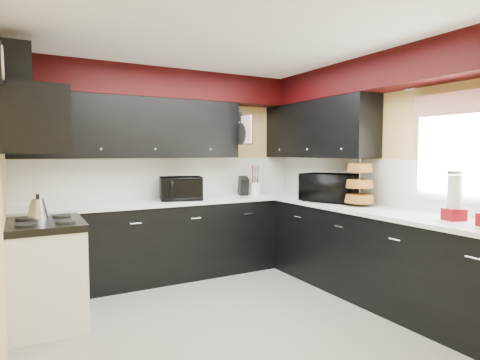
{
  "coord_description": "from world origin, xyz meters",
  "views": [
    {
      "loc": [
        -1.67,
        -3.09,
        1.52
      ],
      "look_at": [
        0.46,
        0.78,
        1.21
      ],
      "focal_mm": 30.0,
      "sensor_mm": 36.0,
      "label": 1
    }
  ],
  "objects_px": {
    "toaster_oven": "(181,188)",
    "knife_block": "(243,186)",
    "kettle": "(38,208)",
    "microwave": "(329,188)",
    "utensil_crock": "(255,189)"
  },
  "relations": [
    {
      "from": "toaster_oven",
      "to": "utensil_crock",
      "type": "distance_m",
      "value": 1.08
    },
    {
      "from": "toaster_oven",
      "to": "knife_block",
      "type": "relative_size",
      "value": 1.98
    },
    {
      "from": "microwave",
      "to": "kettle",
      "type": "bearing_deg",
      "value": 58.38
    },
    {
      "from": "toaster_oven",
      "to": "utensil_crock",
      "type": "bearing_deg",
      "value": 16.55
    },
    {
      "from": "utensil_crock",
      "to": "kettle",
      "type": "xyz_separation_m",
      "value": [
        -2.64,
        -0.55,
        -0.02
      ]
    },
    {
      "from": "toaster_oven",
      "to": "kettle",
      "type": "bearing_deg",
      "value": -149.38
    },
    {
      "from": "toaster_oven",
      "to": "microwave",
      "type": "height_order",
      "value": "microwave"
    },
    {
      "from": "knife_block",
      "to": "toaster_oven",
      "type": "bearing_deg",
      "value": -159.28
    },
    {
      "from": "microwave",
      "to": "utensil_crock",
      "type": "relative_size",
      "value": 3.56
    },
    {
      "from": "toaster_oven",
      "to": "knife_block",
      "type": "height_order",
      "value": "toaster_oven"
    },
    {
      "from": "kettle",
      "to": "toaster_oven",
      "type": "bearing_deg",
      "value": 17.36
    },
    {
      "from": "utensil_crock",
      "to": "kettle",
      "type": "relative_size",
      "value": 0.87
    },
    {
      "from": "knife_block",
      "to": "kettle",
      "type": "relative_size",
      "value": 1.29
    },
    {
      "from": "toaster_oven",
      "to": "microwave",
      "type": "xyz_separation_m",
      "value": [
        1.47,
        -0.97,
        0.02
      ]
    },
    {
      "from": "microwave",
      "to": "utensil_crock",
      "type": "xyz_separation_m",
      "value": [
        -0.39,
        1.04,
        -0.08
      ]
    }
  ]
}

